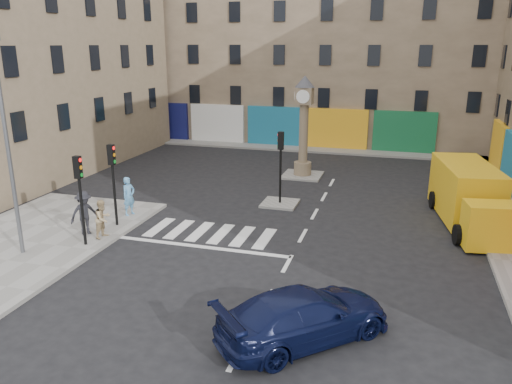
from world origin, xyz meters
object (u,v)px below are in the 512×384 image
at_px(traffic_light_left_near, 80,186).
at_px(yellow_van, 469,196).
at_px(lamp_post, 6,136).
at_px(traffic_light_left_far, 113,172).
at_px(traffic_light_island, 281,156).
at_px(pedestrian_dark, 84,213).
at_px(pedestrian_tan, 103,219).
at_px(pedestrian_blue, 129,196).
at_px(clock_pillar, 304,120).
at_px(navy_sedan, 304,315).

relative_size(traffic_light_left_near, yellow_van, 0.49).
bearing_deg(lamp_post, traffic_light_left_far, 63.43).
xyz_separation_m(traffic_light_left_far, traffic_light_island, (6.30, 5.40, -0.03)).
bearing_deg(pedestrian_dark, pedestrian_tan, -59.83).
xyz_separation_m(traffic_light_left_near, pedestrian_tan, (0.30, 0.91, -1.64)).
bearing_deg(yellow_van, pedestrian_blue, -175.45).
distance_m(traffic_light_island, clock_pillar, 6.07).
bearing_deg(traffic_light_island, traffic_light_left_far, -139.40).
relative_size(traffic_light_left_near, pedestrian_blue, 1.99).
distance_m(lamp_post, yellow_van, 19.71).
bearing_deg(pedestrian_dark, yellow_van, -32.57).
bearing_deg(pedestrian_dark, traffic_light_island, -10.47).
height_order(lamp_post, clock_pillar, lamp_post).
height_order(lamp_post, navy_sedan, lamp_post).
bearing_deg(clock_pillar, pedestrian_blue, -122.87).
bearing_deg(navy_sedan, pedestrian_tan, 18.45).
relative_size(traffic_light_left_far, clock_pillar, 0.61).
bearing_deg(pedestrian_dark, clock_pillar, 6.63).
bearing_deg(traffic_light_left_near, lamp_post, -143.62).
relative_size(lamp_post, pedestrian_blue, 4.47).
xyz_separation_m(traffic_light_island, clock_pillar, (0.00, 6.00, 0.96)).
bearing_deg(yellow_van, clock_pillar, 136.25).
distance_m(clock_pillar, pedestrian_blue, 12.13).
xyz_separation_m(traffic_light_left_far, navy_sedan, (9.86, -6.38, -1.87)).
relative_size(traffic_light_left_far, pedestrian_dark, 1.93).
xyz_separation_m(lamp_post, navy_sedan, (11.76, -2.58, -4.05)).
relative_size(traffic_light_left_near, traffic_light_left_far, 1.00).
distance_m(yellow_van, pedestrian_dark, 17.25).
relative_size(clock_pillar, yellow_van, 0.81).
xyz_separation_m(traffic_light_left_near, pedestrian_dark, (-0.64, 0.99, -1.51)).
height_order(yellow_van, pedestrian_tan, yellow_van).
bearing_deg(navy_sedan, pedestrian_blue, 7.64).
distance_m(pedestrian_tan, pedestrian_dark, 0.95).
distance_m(traffic_light_island, pedestrian_dark, 9.83).
bearing_deg(traffic_light_left_near, pedestrian_tan, 71.82).
xyz_separation_m(lamp_post, pedestrian_dark, (1.26, 2.39, -3.68)).
distance_m(traffic_light_left_far, lamp_post, 4.77).
height_order(traffic_light_left_far, clock_pillar, clock_pillar).
xyz_separation_m(traffic_light_island, pedestrian_tan, (-6.00, -6.89, -1.61)).
bearing_deg(traffic_light_island, pedestrian_dark, -135.57).
bearing_deg(lamp_post, traffic_light_left_near, 36.38).
relative_size(traffic_light_island, clock_pillar, 0.61).
bearing_deg(clock_pillar, lamp_post, -118.35).
xyz_separation_m(traffic_light_left_near, traffic_light_island, (6.30, 7.80, -0.03)).
relative_size(clock_pillar, pedestrian_blue, 3.28).
distance_m(traffic_light_left_near, pedestrian_dark, 1.92).
xyz_separation_m(lamp_post, yellow_van, (17.21, 8.95, -3.48)).
bearing_deg(traffic_light_left_far, navy_sedan, -32.90).
relative_size(lamp_post, clock_pillar, 1.36).
xyz_separation_m(navy_sedan, pedestrian_blue, (-10.01, 7.80, 0.33)).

